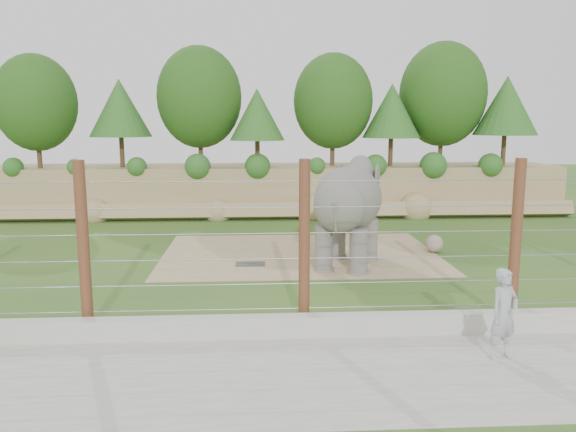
{
  "coord_description": "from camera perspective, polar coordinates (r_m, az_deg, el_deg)",
  "views": [
    {
      "loc": [
        -1.11,
        -17.09,
        4.83
      ],
      "look_at": [
        0.0,
        2.0,
        1.6
      ],
      "focal_mm": 35.0,
      "sensor_mm": 36.0,
      "label": 1
    }
  ],
  "objects": [
    {
      "name": "elephant",
      "position": [
        18.84,
        6.1,
        0.16
      ],
      "size": [
        3.35,
        4.73,
        3.52
      ],
      "primitive_type": null,
      "rotation": [
        0.0,
        0.0,
        -0.38
      ],
      "color": "#5D5853",
      "rests_on": "ground"
    },
    {
      "name": "back_embankment",
      "position": [
        29.83,
        -0.06,
        7.92
      ],
      "size": [
        30.0,
        5.52,
        8.77
      ],
      "color": "#998758",
      "rests_on": "ground"
    },
    {
      "name": "ground",
      "position": [
        17.8,
        0.38,
        -6.16
      ],
      "size": [
        90.0,
        90.0,
        0.0
      ],
      "primitive_type": "plane",
      "color": "#325D23",
      "rests_on": "ground"
    },
    {
      "name": "retaining_wall",
      "position": [
        12.98,
        1.82,
        -11.08
      ],
      "size": [
        26.0,
        0.35,
        0.5
      ],
      "primitive_type": "cube",
      "color": "#9E9B93",
      "rests_on": "ground"
    },
    {
      "name": "dirt_patch",
      "position": [
        20.72,
        1.22,
        -3.86
      ],
      "size": [
        10.0,
        7.0,
        0.02
      ],
      "primitive_type": "cube",
      "color": "tan",
      "rests_on": "ground"
    },
    {
      "name": "barrier_fence",
      "position": [
        12.95,
        1.67,
        -3.03
      ],
      "size": [
        20.26,
        0.26,
        4.0
      ],
      "color": "#5E2B21",
      "rests_on": "ground"
    },
    {
      "name": "drain_grate",
      "position": [
        19.21,
        -3.85,
        -4.89
      ],
      "size": [
        1.0,
        0.6,
        0.03
      ],
      "primitive_type": "cube",
      "color": "#262628",
      "rests_on": "dirt_patch"
    },
    {
      "name": "stone_ball",
      "position": [
        21.56,
        14.62,
        -2.72
      ],
      "size": [
        0.66,
        0.66,
        0.66
      ],
      "primitive_type": "sphere",
      "color": "#7B6D5D",
      "rests_on": "dirt_patch"
    },
    {
      "name": "walkway",
      "position": [
        11.24,
        2.76,
        -15.84
      ],
      "size": [
        26.0,
        4.0,
        0.01
      ],
      "primitive_type": "cube",
      "color": "#9E9B93",
      "rests_on": "ground"
    },
    {
      "name": "zookeeper",
      "position": [
        12.38,
        21.08,
        -9.29
      ],
      "size": [
        0.82,
        0.69,
        1.9
      ],
      "primitive_type": "imported",
      "rotation": [
        0.0,
        0.0,
        0.41
      ],
      "color": "#B3B6BD",
      "rests_on": "walkway"
    }
  ]
}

